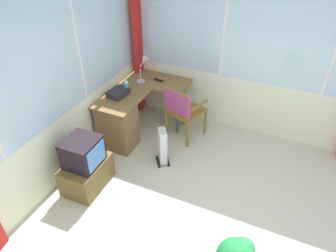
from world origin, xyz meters
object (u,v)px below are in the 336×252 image
Objects in this scene: desk at (121,121)px; space_heater at (162,145)px; tv_remote at (159,80)px; wooden_armchair at (181,108)px; desk_lamp at (145,64)px; paper_tray at (118,93)px; spray_bottle at (126,86)px; tv_on_stand at (86,166)px.

desk reaches higher than space_heater.
wooden_armchair reaches higher than tv_remote.
desk_lamp is 1.39× the size of paper_tray.
tv_remote is 0.60m from spray_bottle.
space_heater is at bearing -39.90° from tv_on_stand.
paper_tray is at bearing 7.87° from tv_on_stand.
spray_bottle is at bearing 164.12° from tv_remote.
desk_lamp is 0.49m from spray_bottle.
spray_bottle is 0.16m from paper_tray.
desk_lamp is at bearing 0.26° from tv_on_stand.
tv_remote is at bearing 57.82° from wooden_armchair.
paper_tray is at bearing 35.47° from desk.
desk is at bearing 121.68° from wooden_armchair.
tv_on_stand is (-0.97, -0.05, -0.08)m from desk.
desk is at bearing -144.53° from paper_tray.
wooden_armchair is (0.47, -0.77, 0.16)m from desk.
paper_tray is 0.95m from wooden_armchair.
spray_bottle is at bearing -24.30° from paper_tray.
spray_bottle is 1.35m from tv_on_stand.
desk is 0.91m from wooden_armchair.
desk_lamp reaches higher than paper_tray.
spray_bottle is (-0.46, 0.08, -0.17)m from desk_lamp.
spray_bottle is (0.28, 0.04, 0.43)m from desk.
wooden_armchair is at bearing -69.12° from paper_tray.
tv_on_stand is (-1.44, 0.71, -0.24)m from wooden_armchair.
paper_tray is at bearing 110.88° from wooden_armchair.
desk is at bearing 175.26° from tv_remote.
paper_tray is 1.21m from tv_on_stand.
paper_tray is at bearing 71.17° from space_heater.
desk is 0.97m from tv_on_stand.
paper_tray reaches higher than desk.
wooden_armchair reaches higher than tv_on_stand.
tv_on_stand is at bearing 140.10° from space_heater.
wooden_armchair is 1.62m from tv_on_stand.
space_heater is at bearing -118.56° from spray_bottle.
desk is 0.95m from desk_lamp.
desk_lamp is 1.84m from tv_on_stand.
tv_remote is (0.81, -0.23, 0.34)m from desk.
space_heater is (-0.62, 0.03, -0.27)m from wooden_armchair.
desk_lamp is 0.56× the size of tv_on_stand.
spray_bottle is 0.25× the size of wooden_armchair.
desk is at bearing 176.55° from desk_lamp.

